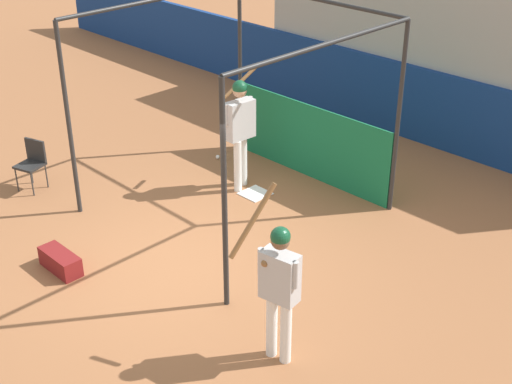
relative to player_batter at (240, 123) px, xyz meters
name	(u,v)px	position (x,y,z in m)	size (l,w,h in m)	color
ground_plane	(182,266)	(1.16, -2.25, -1.16)	(60.00, 60.00, 0.00)	#935B38
outfield_wall	(428,108)	(1.16, 3.78, -0.44)	(24.00, 0.12, 1.44)	navy
bleacher_section	(480,46)	(1.16, 5.44, 0.39)	(8.15, 3.20, 3.12)	#9E9E99
batting_cage	(284,116)	(0.51, 0.48, 0.14)	(3.50, 3.62, 3.08)	#282828
home_plate	(255,194)	(0.36, -0.01, -1.16)	(0.44, 0.44, 0.02)	white
player_batter	(240,123)	(0.00, 0.00, 0.00)	(0.51, 0.96, 2.01)	white
player_waiting	(279,282)	(3.40, -2.67, -0.11)	(0.75, 0.59, 2.10)	white
folding_chair	(33,159)	(-2.43, -2.45, -0.65)	(0.50, 0.50, 0.84)	black
equipment_bag	(60,261)	(0.05, -3.49, -1.02)	(0.70, 0.28, 0.28)	maroon
baseball	(218,157)	(-1.11, 0.48, -1.13)	(0.07, 0.07, 0.07)	white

